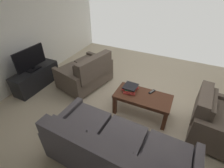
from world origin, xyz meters
The scene contains 10 objects.
ground_plane centered at (0.00, 0.00, 0.00)m, with size 5.82×5.51×0.01m, color #B7A88E.
wall_right centered at (2.91, 0.00, 1.33)m, with size 0.12×5.51×2.66m, color silver.
sofa_main centered at (-0.07, 1.36, 0.37)m, with size 2.05×0.98×0.88m.
loveseat_near centered at (1.45, -0.23, 0.36)m, with size 1.09×1.34×0.86m.
coffee_table centered at (-0.06, 0.14, 0.38)m, with size 1.05×0.52×0.46m.
tv_stand centered at (2.53, 0.33, 0.24)m, with size 0.38×1.16×0.48m.
flat_tv centered at (2.53, 0.33, 0.75)m, with size 0.20×0.78×0.52m.
armchair_side centered at (-1.30, 0.13, 0.36)m, with size 0.87×1.00×0.83m.
book_stack centered at (0.21, 0.09, 0.51)m, with size 0.29×0.32×0.11m.
tv_remote centered at (-0.19, -0.04, 0.47)m, with size 0.11×0.16×0.02m.
Camera 1 is at (-0.56, 2.51, 2.38)m, focal length 25.95 mm.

